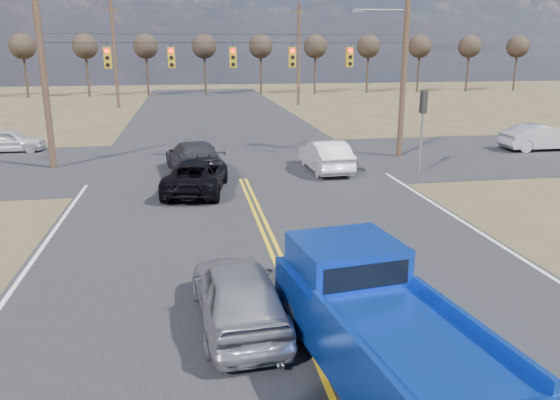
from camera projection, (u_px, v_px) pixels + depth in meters
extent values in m
plane|color=brown|center=(311.00, 334.00, 11.40)|extent=(160.00, 160.00, 0.00)
cube|color=#28282B|center=(254.00, 204.00, 20.89)|extent=(14.00, 120.00, 0.02)
cube|color=#28282B|center=(235.00, 162.00, 28.49)|extent=(120.00, 12.00, 0.02)
cylinder|color=#473323|center=(42.00, 64.00, 25.70)|extent=(0.32, 0.32, 10.00)
cylinder|color=#473323|center=(404.00, 63.00, 28.57)|extent=(0.32, 0.32, 10.00)
cylinder|color=black|center=(233.00, 43.00, 26.87)|extent=(18.00, 0.02, 0.02)
cylinder|color=black|center=(232.00, 34.00, 26.76)|extent=(18.00, 0.02, 0.02)
cube|color=#B28C14|center=(108.00, 58.00, 26.10)|extent=(0.34, 0.24, 1.00)
cylinder|color=#FF0C05|center=(107.00, 51.00, 25.87)|extent=(0.20, 0.06, 0.20)
cylinder|color=black|center=(107.00, 58.00, 25.96)|extent=(0.20, 0.06, 0.20)
cylinder|color=black|center=(108.00, 65.00, 26.05)|extent=(0.20, 0.06, 0.20)
cube|color=black|center=(106.00, 48.00, 25.82)|extent=(0.24, 0.14, 0.03)
cube|color=#B28C14|center=(171.00, 58.00, 26.58)|extent=(0.34, 0.24, 1.00)
cylinder|color=#FF0C05|center=(171.00, 51.00, 26.35)|extent=(0.20, 0.06, 0.20)
cylinder|color=black|center=(171.00, 58.00, 26.44)|extent=(0.20, 0.06, 0.20)
cylinder|color=black|center=(172.00, 65.00, 26.53)|extent=(0.20, 0.06, 0.20)
cube|color=black|center=(171.00, 48.00, 26.30)|extent=(0.24, 0.14, 0.03)
cube|color=#B28C14|center=(233.00, 57.00, 27.05)|extent=(0.34, 0.24, 1.00)
cylinder|color=#FF0C05|center=(233.00, 50.00, 26.83)|extent=(0.20, 0.06, 0.20)
cylinder|color=black|center=(233.00, 57.00, 26.92)|extent=(0.20, 0.06, 0.20)
cylinder|color=black|center=(233.00, 64.00, 27.01)|extent=(0.20, 0.06, 0.20)
cube|color=black|center=(233.00, 48.00, 26.77)|extent=(0.24, 0.14, 0.03)
cube|color=#B28C14|center=(292.00, 57.00, 27.53)|extent=(0.34, 0.24, 1.00)
cylinder|color=#FF0C05|center=(293.00, 50.00, 27.31)|extent=(0.20, 0.06, 0.20)
cylinder|color=black|center=(293.00, 57.00, 27.40)|extent=(0.20, 0.06, 0.20)
cylinder|color=black|center=(293.00, 64.00, 27.49)|extent=(0.20, 0.06, 0.20)
cube|color=black|center=(293.00, 48.00, 27.25)|extent=(0.24, 0.14, 0.03)
cube|color=#B28C14|center=(349.00, 57.00, 28.01)|extent=(0.34, 0.24, 1.00)
cylinder|color=#FF0C05|center=(350.00, 50.00, 27.79)|extent=(0.20, 0.06, 0.20)
cylinder|color=black|center=(350.00, 57.00, 27.88)|extent=(0.20, 0.06, 0.20)
cylinder|color=black|center=(350.00, 64.00, 27.97)|extent=(0.20, 0.06, 0.20)
cube|color=black|center=(351.00, 48.00, 27.73)|extent=(0.24, 0.14, 0.03)
cylinder|color=slate|center=(421.00, 142.00, 25.09)|extent=(0.12, 0.12, 3.20)
cube|color=black|center=(424.00, 102.00, 24.61)|extent=(0.24, 0.34, 1.00)
cylinder|color=slate|center=(381.00, 10.00, 27.65)|extent=(2.80, 0.10, 0.10)
cube|color=slate|center=(357.00, 11.00, 27.45)|extent=(0.55, 0.22, 0.14)
cylinder|color=#473323|center=(115.00, 56.00, 52.28)|extent=(0.32, 0.32, 10.00)
cube|color=#473323|center=(111.00, 9.00, 51.15)|extent=(1.60, 0.12, 0.12)
cylinder|color=#473323|center=(299.00, 55.00, 55.16)|extent=(0.32, 0.32, 10.00)
cube|color=#473323|center=(299.00, 11.00, 54.02)|extent=(1.60, 0.12, 0.12)
cylinder|color=#33261C|center=(26.00, 74.00, 64.26)|extent=(0.28, 0.28, 5.50)
sphere|color=#2D231C|center=(22.00, 46.00, 63.41)|extent=(3.00, 3.00, 3.00)
cylinder|color=#33261C|center=(87.00, 73.00, 65.38)|extent=(0.28, 0.28, 5.50)
sphere|color=#2D231C|center=(85.00, 46.00, 64.53)|extent=(3.00, 3.00, 3.00)
cylinder|color=#33261C|center=(147.00, 73.00, 66.50)|extent=(0.28, 0.28, 5.50)
sphere|color=#2D231C|center=(146.00, 46.00, 65.65)|extent=(3.00, 3.00, 3.00)
cylinder|color=#33261C|center=(205.00, 73.00, 67.62)|extent=(0.28, 0.28, 5.50)
sphere|color=#2D231C|center=(204.00, 46.00, 66.77)|extent=(3.00, 3.00, 3.00)
cylinder|color=#33261C|center=(261.00, 72.00, 68.74)|extent=(0.28, 0.28, 5.50)
sphere|color=#2D231C|center=(261.00, 46.00, 67.89)|extent=(3.00, 3.00, 3.00)
cylinder|color=#33261C|center=(315.00, 72.00, 69.86)|extent=(0.28, 0.28, 5.50)
sphere|color=#2D231C|center=(315.00, 46.00, 69.01)|extent=(3.00, 3.00, 3.00)
cylinder|color=#33261C|center=(367.00, 71.00, 70.98)|extent=(0.28, 0.28, 5.50)
sphere|color=#2D231C|center=(368.00, 46.00, 70.12)|extent=(3.00, 3.00, 3.00)
cylinder|color=#33261C|center=(418.00, 71.00, 72.09)|extent=(0.28, 0.28, 5.50)
sphere|color=#2D231C|center=(420.00, 46.00, 71.24)|extent=(3.00, 3.00, 3.00)
cylinder|color=#33261C|center=(467.00, 71.00, 73.21)|extent=(0.28, 0.28, 5.50)
sphere|color=#2D231C|center=(470.00, 46.00, 72.36)|extent=(3.00, 3.00, 3.00)
cylinder|color=#33261C|center=(515.00, 70.00, 74.33)|extent=(0.28, 0.28, 5.50)
sphere|color=#2D231C|center=(518.00, 46.00, 73.48)|extent=(3.00, 3.00, 3.00)
cylinder|color=black|center=(291.00, 322.00, 11.05)|extent=(0.45, 0.88, 0.84)
cylinder|color=black|center=(380.00, 308.00, 11.63)|extent=(0.45, 0.88, 0.84)
cube|color=#0F39AA|center=(381.00, 336.00, 9.46)|extent=(2.86, 5.91, 1.05)
cube|color=#0F39AA|center=(346.00, 259.00, 10.63)|extent=(2.17, 2.04, 0.76)
cube|color=black|center=(366.00, 276.00, 9.83)|extent=(1.67, 0.29, 0.47)
cube|color=#0F39AA|center=(357.00, 345.00, 7.99)|extent=(0.58, 3.45, 0.21)
cube|color=#0F39AA|center=(473.00, 325.00, 8.57)|extent=(0.58, 3.45, 0.21)
imported|color=gray|center=(238.00, 293.00, 11.61)|extent=(2.02, 4.42, 1.47)
imported|color=black|center=(196.00, 176.00, 22.43)|extent=(3.05, 5.20, 1.36)
imported|color=silver|center=(325.00, 156.00, 26.25)|extent=(1.75, 4.64, 1.51)
imported|color=#313136|center=(194.00, 158.00, 25.56)|extent=(2.98, 5.72, 1.58)
imported|color=silver|center=(10.00, 141.00, 31.07)|extent=(1.61, 3.85, 1.30)
imported|color=#B3B6BB|center=(541.00, 138.00, 31.55)|extent=(1.72, 4.58, 1.49)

